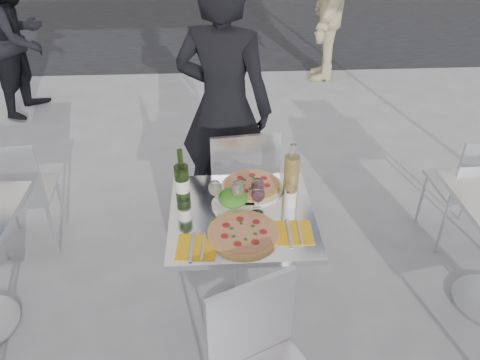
{
  "coord_description": "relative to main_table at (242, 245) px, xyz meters",
  "views": [
    {
      "loc": [
        -0.12,
        -1.86,
        2.17
      ],
      "look_at": [
        0.0,
        0.15,
        0.85
      ],
      "focal_mm": 35.0,
      "sensor_mm": 36.0,
      "label": 1
    }
  ],
  "objects": [
    {
      "name": "ground",
      "position": [
        0.0,
        0.0,
        -0.54
      ],
      "size": [
        80.0,
        80.0,
        0.0
      ],
      "primitive_type": "plane",
      "color": "slate"
    },
    {
      "name": "street_asphalt",
      "position": [
        0.0,
        6.5,
        -0.54
      ],
      "size": [
        24.0,
        5.0,
        0.0
      ],
      "primitive_type": "cube",
      "color": "black",
      "rests_on": "ground"
    },
    {
      "name": "main_table",
      "position": [
        0.0,
        0.0,
        0.0
      ],
      "size": [
        0.72,
        0.72,
        0.75
      ],
      "color": "#B7BABF",
      "rests_on": "ground"
    },
    {
      "name": "chair_far",
      "position": [
        0.04,
        0.62,
        0.0
      ],
      "size": [
        0.46,
        0.47,
        0.91
      ],
      "rotation": [
        0.0,
        0.0,
        3.25
      ],
      "color": "silver",
      "rests_on": "ground"
    },
    {
      "name": "side_chair_lfar",
      "position": [
        -1.38,
        0.66,
        -0.03
      ],
      "size": [
        0.42,
        0.43,
        0.86
      ],
      "rotation": [
        0.0,
        0.0,
        3.24
      ],
      "color": "silver",
      "rests_on": "ground"
    },
    {
      "name": "side_chair_rfar",
      "position": [
        1.52,
        0.55,
        -0.03
      ],
      "size": [
        0.4,
        0.41,
        0.87
      ],
      "rotation": [
        0.0,
        0.0,
        3.16
      ],
      "color": "silver",
      "rests_on": "ground"
    },
    {
      "name": "woman_diner",
      "position": [
        -0.06,
        0.95,
        0.35
      ],
      "size": [
        0.75,
        0.62,
        1.77
      ],
      "primitive_type": "imported",
      "rotation": [
        0.0,
        0.0,
        2.79
      ],
      "color": "black",
      "rests_on": "ground"
    },
    {
      "name": "pedestrian_a",
      "position": [
        -2.07,
        3.0,
        0.23
      ],
      "size": [
        0.74,
        0.86,
        1.54
      ],
      "primitive_type": "imported",
      "rotation": [
        0.0,
        0.0,
        1.35
      ],
      "color": "black",
      "rests_on": "ground"
    },
    {
      "name": "pizza_near",
      "position": [
        -0.0,
        -0.17,
        0.22
      ],
      "size": [
        0.34,
        0.34,
        0.02
      ],
      "color": "tan",
      "rests_on": "main_table"
    },
    {
      "name": "pizza_far",
      "position": [
        0.07,
        0.22,
        0.23
      ],
      "size": [
        0.34,
        0.34,
        0.03
      ],
      "color": "white",
      "rests_on": "main_table"
    },
    {
      "name": "salad_plate",
      "position": [
        -0.04,
        0.07,
        0.25
      ],
      "size": [
        0.22,
        0.22,
        0.09
      ],
      "color": "white",
      "rests_on": "main_table"
    },
    {
      "name": "wine_bottle",
      "position": [
        -0.3,
        0.14,
        0.32
      ],
      "size": [
        0.07,
        0.08,
        0.29
      ],
      "color": "#304B1C",
      "rests_on": "main_table"
    },
    {
      "name": "carafe",
      "position": [
        0.27,
        0.17,
        0.33
      ],
      "size": [
        0.08,
        0.08,
        0.29
      ],
      "color": "tan",
      "rests_on": "main_table"
    },
    {
      "name": "sugar_shaker",
      "position": [
        0.25,
        0.05,
        0.26
      ],
      "size": [
        0.06,
        0.06,
        0.11
      ],
      "color": "white",
      "rests_on": "main_table"
    },
    {
      "name": "wineglass_white_a",
      "position": [
        -0.13,
        0.06,
        0.32
      ],
      "size": [
        0.07,
        0.07,
        0.16
      ],
      "color": "white",
      "rests_on": "main_table"
    },
    {
      "name": "wineglass_white_b",
      "position": [
        -0.02,
        0.06,
        0.32
      ],
      "size": [
        0.07,
        0.07,
        0.16
      ],
      "color": "white",
      "rests_on": "main_table"
    },
    {
      "name": "wineglass_red_a",
      "position": [
        0.08,
        -0.01,
        0.32
      ],
      "size": [
        0.07,
        0.07,
        0.16
      ],
      "color": "white",
      "rests_on": "main_table"
    },
    {
      "name": "wineglass_red_b",
      "position": [
        0.08,
        0.07,
        0.32
      ],
      "size": [
        0.07,
        0.07,
        0.16
      ],
      "color": "white",
      "rests_on": "main_table"
    },
    {
      "name": "napkin_left",
      "position": [
        -0.22,
        -0.24,
        0.21
      ],
      "size": [
        0.19,
        0.2,
        0.01
      ],
      "rotation": [
        0.0,
        0.0,
        -0.07
      ],
      "color": "#EFB014",
      "rests_on": "main_table"
    },
    {
      "name": "napkin_right",
      "position": [
        0.23,
        -0.17,
        0.21
      ],
      "size": [
        0.19,
        0.2,
        0.01
      ],
      "rotation": [
        0.0,
        0.0,
        -0.03
      ],
      "color": "#EFB014",
      "rests_on": "main_table"
    }
  ]
}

